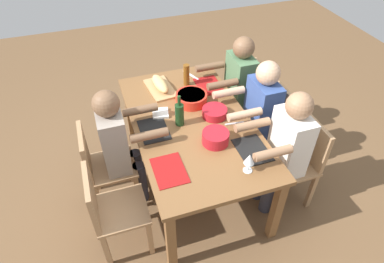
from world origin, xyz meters
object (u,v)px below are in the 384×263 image
(chair_near_left, at_px, (299,159))
(serving_bowl_pasta, at_px, (215,112))
(serving_bowl_fruit, at_px, (216,137))
(beer_bottle, at_px, (186,75))
(dining_table, at_px, (192,129))
(diner_near_center, at_px, (258,111))
(chair_far_center, at_px, (101,164))
(chair_far_left, at_px, (109,209))
(cutting_board, at_px, (160,88))
(wine_glass, at_px, (249,160))
(chair_near_right, at_px, (250,98))
(bread_loaf, at_px, (160,84))
(napkin_stack, at_px, (160,113))
(diner_near_right, at_px, (236,84))
(diner_near_left, at_px, (285,146))
(chair_near_center, at_px, (272,125))
(serving_bowl_greens, at_px, (191,98))
(wine_bottle, at_px, (179,114))
(diner_far_center, at_px, (119,141))

(chair_near_left, distance_m, serving_bowl_pasta, 0.84)
(serving_bowl_fruit, xyz_separation_m, beer_bottle, (0.87, -0.04, 0.05))
(dining_table, bearing_deg, serving_bowl_pasta, -85.26)
(diner_near_center, bearing_deg, chair_near_left, -159.12)
(dining_table, xyz_separation_m, serving_bowl_fruit, (-0.30, -0.10, 0.14))
(chair_far_center, bearing_deg, dining_table, -90.00)
(chair_far_left, xyz_separation_m, cutting_board, (1.05, -0.69, 0.27))
(serving_bowl_fruit, relative_size, wine_glass, 1.31)
(chair_near_left, xyz_separation_m, beer_bottle, (1.05, 0.69, 0.37))
(chair_near_right, distance_m, bread_loaf, 1.01)
(chair_near_left, bearing_deg, napkin_stack, 57.48)
(diner_near_right, relative_size, diner_near_left, 1.00)
(diner_near_left, bearing_deg, chair_near_left, -90.00)
(chair_near_center, relative_size, wine_glass, 5.12)
(serving_bowl_greens, relative_size, serving_bowl_fruit, 1.33)
(diner_near_right, xyz_separation_m, bread_loaf, (0.09, 0.77, 0.11))
(diner_near_left, relative_size, beer_bottle, 5.45)
(diner_near_right, height_order, beer_bottle, diner_near_right)
(wine_bottle, bearing_deg, wine_glass, -154.74)
(diner_far_center, xyz_separation_m, diner_near_left, (-0.48, -1.27, 0.00))
(chair_far_left, distance_m, napkin_stack, 0.93)
(wine_glass, xyz_separation_m, napkin_stack, (0.85, 0.44, -0.10))
(bread_loaf, bearing_deg, diner_far_center, 138.57)
(chair_near_right, xyz_separation_m, cutting_board, (0.09, 0.95, 0.27))
(serving_bowl_greens, bearing_deg, cutting_board, 35.94)
(chair_near_left, relative_size, bread_loaf, 2.66)
(diner_far_center, distance_m, serving_bowl_greens, 0.78)
(dining_table, height_order, diner_near_right, diner_near_right)
(chair_far_center, relative_size, serving_bowl_fruit, 3.92)
(diner_far_center, relative_size, diner_near_center, 1.00)
(chair_near_left, xyz_separation_m, cutting_board, (1.05, 0.95, 0.27))
(chair_near_right, relative_size, chair_far_center, 1.00)
(serving_bowl_fruit, distance_m, beer_bottle, 0.88)
(dining_table, height_order, cutting_board, cutting_board)
(diner_near_left, bearing_deg, diner_near_center, 0.00)
(diner_near_left, xyz_separation_m, chair_near_center, (0.48, -0.18, -0.21))
(serving_bowl_fruit, xyz_separation_m, wine_glass, (-0.36, -0.11, 0.06))
(serving_bowl_pasta, bearing_deg, dining_table, 94.74)
(chair_far_center, xyz_separation_m, wine_bottle, (0.01, -0.71, 0.37))
(chair_near_right, bearing_deg, napkin_stack, 105.54)
(wine_bottle, bearing_deg, diner_near_right, -57.49)
(chair_far_center, bearing_deg, wine_glass, -122.88)
(cutting_board, bearing_deg, beer_bottle, -90.29)
(serving_bowl_fruit, relative_size, wine_bottle, 0.75)
(cutting_board, bearing_deg, wine_bottle, -177.56)
(diner_near_right, relative_size, chair_near_left, 1.41)
(chair_near_center, xyz_separation_m, serving_bowl_greens, (0.27, 0.73, 0.31))
(diner_near_right, relative_size, beer_bottle, 5.45)
(chair_far_center, bearing_deg, chair_near_center, -90.00)
(serving_bowl_fruit, height_order, napkin_stack, serving_bowl_fruit)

